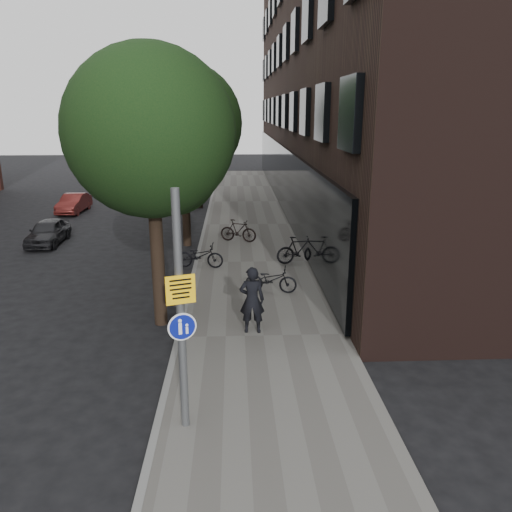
{
  "coord_description": "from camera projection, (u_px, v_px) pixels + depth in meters",
  "views": [
    {
      "loc": [
        -0.49,
        -8.68,
        5.86
      ],
      "look_at": [
        0.1,
        4.39,
        2.0
      ],
      "focal_mm": 35.0,
      "sensor_mm": 36.0,
      "label": 1
    }
  ],
  "objects": [
    {
      "name": "curb_edge",
      "position": [
        196.0,
        264.0,
        19.48
      ],
      "size": [
        0.15,
        60.0,
        0.13
      ],
      "primitive_type": "cube",
      "color": "slate",
      "rests_on": "ground"
    },
    {
      "name": "parked_car_near",
      "position": [
        48.0,
        232.0,
        22.45
      ],
      "size": [
        1.35,
        3.28,
        1.11
      ],
      "primitive_type": "imported",
      "rotation": [
        0.0,
        0.0,
        0.01
      ],
      "color": "black",
      "rests_on": "ground"
    },
    {
      "name": "parked_bike_curb_near",
      "position": [
        200.0,
        256.0,
        18.7
      ],
      "size": [
        1.85,
        0.88,
        0.93
      ],
      "primitive_type": "imported",
      "rotation": [
        0.0,
        0.0,
        1.42
      ],
      "color": "black",
      "rests_on": "sidewalk"
    },
    {
      "name": "parked_bike_facade_far",
      "position": [
        299.0,
        250.0,
        19.19
      ],
      "size": [
        1.85,
        0.81,
        1.07
      ],
      "primitive_type": "imported",
      "rotation": [
        0.0,
        0.0,
        1.75
      ],
      "color": "black",
      "rests_on": "sidewalk"
    },
    {
      "name": "street_tree_mid",
      "position": [
        185.0,
        128.0,
        21.04
      ],
      "size": [
        5.0,
        5.0,
        7.8
      ],
      "color": "black",
      "rests_on": "ground"
    },
    {
      "name": "street_tree_near",
      "position": [
        154.0,
        139.0,
        12.89
      ],
      "size": [
        4.4,
        4.4,
        7.5
      ],
      "color": "black",
      "rests_on": "ground"
    },
    {
      "name": "parked_car_mid",
      "position": [
        74.0,
        203.0,
        29.3
      ],
      "size": [
        1.31,
        3.36,
        1.09
      ],
      "primitive_type": "imported",
      "rotation": [
        0.0,
        0.0,
        -0.05
      ],
      "color": "maroon",
      "rests_on": "ground"
    },
    {
      "name": "building_right_dark_brick",
      "position": [
        387.0,
        53.0,
        28.9
      ],
      "size": [
        12.0,
        40.0,
        18.0
      ],
      "primitive_type": "cube",
      "color": "black",
      "rests_on": "ground"
    },
    {
      "name": "parked_car_far",
      "position": [
        119.0,
        187.0,
        35.51
      ],
      "size": [
        1.68,
        3.95,
        1.14
      ],
      "primitive_type": "imported",
      "rotation": [
        0.0,
        0.0,
        0.02
      ],
      "color": "black",
      "rests_on": "ground"
    },
    {
      "name": "street_tree_far",
      "position": [
        199.0,
        122.0,
        29.66
      ],
      "size": [
        5.0,
        5.0,
        7.8
      ],
      "color": "black",
      "rests_on": "ground"
    },
    {
      "name": "pedestrian",
      "position": [
        252.0,
        300.0,
        13.13
      ],
      "size": [
        0.68,
        0.46,
        1.82
      ],
      "primitive_type": "imported",
      "rotation": [
        0.0,
        0.0,
        3.11
      ],
      "color": "black",
      "rests_on": "sidewalk"
    },
    {
      "name": "sidewalk",
      "position": [
        254.0,
        263.0,
        19.57
      ],
      "size": [
        4.5,
        60.0,
        0.12
      ],
      "primitive_type": "cube",
      "color": "#5E5C57",
      "rests_on": "ground"
    },
    {
      "name": "parked_bike_facade_near",
      "position": [
        271.0,
        279.0,
        16.16
      ],
      "size": [
        1.76,
        0.87,
        0.88
      ],
      "primitive_type": "imported",
      "rotation": [
        0.0,
        0.0,
        1.39
      ],
      "color": "black",
      "rests_on": "sidewalk"
    },
    {
      "name": "signpost",
      "position": [
        181.0,
        313.0,
        8.81
      ],
      "size": [
        0.5,
        0.19,
        4.5
      ],
      "rotation": [
        0.0,
        0.0,
        0.32
      ],
      "color": "#595B5E",
      "rests_on": "sidewalk"
    },
    {
      "name": "ground",
      "position": [
        261.0,
        413.0,
        10.0
      ],
      "size": [
        120.0,
        120.0,
        0.0
      ],
      "primitive_type": "plane",
      "color": "black",
      "rests_on": "ground"
    },
    {
      "name": "parked_bike_curb_far",
      "position": [
        238.0,
        231.0,
        22.37
      ],
      "size": [
        1.74,
        1.0,
        1.01
      ],
      "primitive_type": "imported",
      "rotation": [
        0.0,
        0.0,
        1.23
      ],
      "color": "black",
      "rests_on": "sidewalk"
    }
  ]
}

